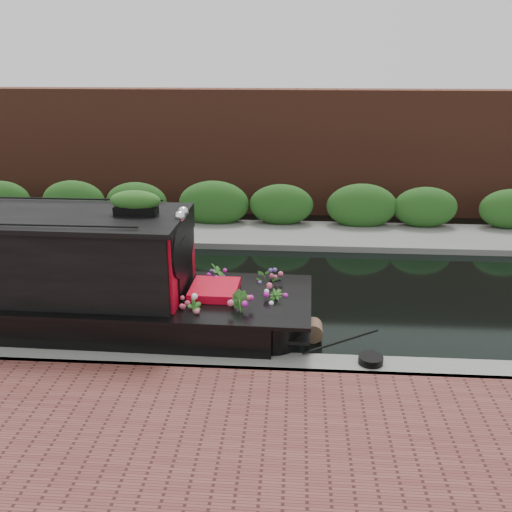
{
  "coord_description": "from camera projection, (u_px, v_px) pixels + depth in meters",
  "views": [
    {
      "loc": [
        2.57,
        -11.65,
        5.1
      ],
      "look_at": [
        1.77,
        -0.6,
        1.13
      ],
      "focal_mm": 40.0,
      "sensor_mm": 36.0,
      "label": 1
    }
  ],
  "objects": [
    {
      "name": "rope_fender",
      "position": [
        313.0,
        330.0,
        10.69
      ],
      "size": [
        0.36,
        0.39,
        0.36
      ],
      "primitive_type": "cylinder",
      "rotation": [
        1.57,
        0.0,
        0.0
      ],
      "color": "brown",
      "rests_on": "ground"
    },
    {
      "name": "far_brick_wall",
      "position": [
        221.0,
        209.0,
        19.59
      ],
      "size": [
        40.0,
        1.0,
        8.0
      ],
      "primitive_type": "cube",
      "color": "#562B1D",
      "rests_on": "ground"
    },
    {
      "name": "coiled_mooring_rope",
      "position": [
        371.0,
        360.0,
        9.42
      ],
      "size": [
        0.41,
        0.41,
        0.12
      ],
      "primitive_type": "cylinder",
      "color": "black",
      "rests_on": "near_bank_coping"
    },
    {
      "name": "ground",
      "position": [
        180.0,
        292.0,
        12.83
      ],
      "size": [
        80.0,
        80.0,
        0.0
      ],
      "primitive_type": "plane",
      "color": "black",
      "rests_on": "ground"
    },
    {
      "name": "far_bank_path",
      "position": [
        208.0,
        236.0,
        16.78
      ],
      "size": [
        40.0,
        2.4,
        0.34
      ],
      "primitive_type": "cube",
      "color": "slate",
      "rests_on": "ground"
    },
    {
      "name": "far_hedge",
      "position": [
        212.0,
        227.0,
        17.62
      ],
      "size": [
        40.0,
        1.1,
        2.8
      ],
      "primitive_type": "cube",
      "color": "#23531B",
      "rests_on": "ground"
    },
    {
      "name": "near_bank_coping",
      "position": [
        142.0,
        369.0,
        9.73
      ],
      "size": [
        40.0,
        0.6,
        0.5
      ],
      "primitive_type": "cube",
      "color": "slate",
      "rests_on": "ground"
    }
  ]
}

